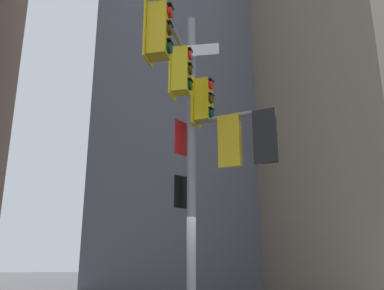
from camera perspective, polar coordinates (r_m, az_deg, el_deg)
name	(u,v)px	position (r m, az deg, el deg)	size (l,w,h in m)	color
signal_pole_assembly	(203,120)	(8.58, 1.54, 3.50)	(2.78, 3.13, 7.34)	gray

